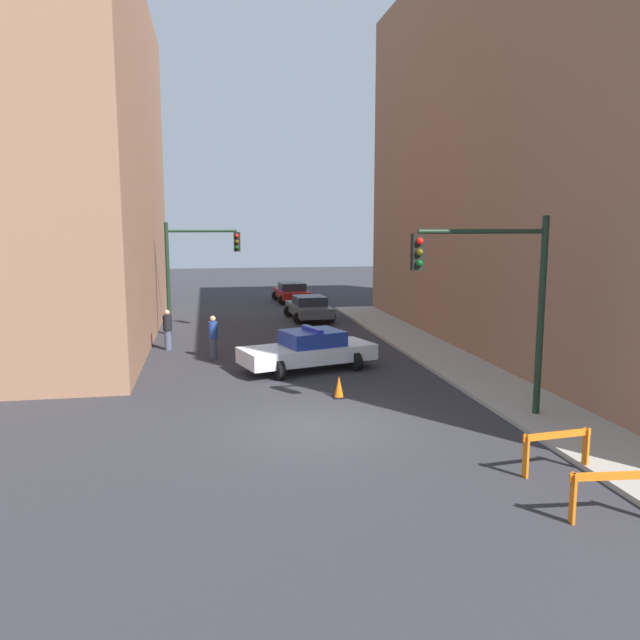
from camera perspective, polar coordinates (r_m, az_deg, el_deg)
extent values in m
plane|color=#2D2D33|center=(15.99, -0.30, -9.84)|extent=(120.00, 120.00, 0.00)
cube|color=#9E998E|center=(18.06, 19.66, -7.97)|extent=(2.40, 44.00, 0.12)
cube|color=#93664C|center=(28.16, 25.32, 14.42)|extent=(12.00, 28.00, 16.58)
cylinder|color=black|center=(17.20, 19.54, 0.30)|extent=(0.18, 0.18, 5.20)
cylinder|color=black|center=(16.26, 14.68, 7.85)|extent=(3.40, 0.12, 0.12)
cube|color=black|center=(15.63, 8.92, 6.17)|extent=(0.30, 0.22, 0.90)
sphere|color=red|center=(15.49, 9.12, 7.14)|extent=(0.18, 0.18, 0.18)
sphere|color=#4C3D0C|center=(15.49, 9.10, 6.14)|extent=(0.18, 0.18, 0.18)
sphere|color=#0C4219|center=(15.51, 9.07, 5.14)|extent=(0.18, 0.18, 0.18)
cylinder|color=black|center=(29.67, -13.73, 3.65)|extent=(0.18, 0.18, 5.20)
cylinder|color=black|center=(29.51, -10.75, 7.99)|extent=(3.20, 0.12, 0.12)
cube|color=black|center=(29.56, -7.60, 7.10)|extent=(0.30, 0.22, 0.90)
sphere|color=red|center=(29.41, -7.60, 7.62)|extent=(0.18, 0.18, 0.18)
sphere|color=#4C3D0C|center=(29.41, -7.59, 7.09)|extent=(0.18, 0.18, 0.18)
sphere|color=#0C4219|center=(29.42, -7.58, 6.57)|extent=(0.18, 0.18, 0.18)
cube|color=white|center=(21.99, -1.14, -3.06)|extent=(5.03, 3.12, 0.55)
cube|color=navy|center=(21.97, -0.71, -1.64)|extent=(2.36, 2.12, 0.52)
cylinder|color=black|center=(20.70, -3.76, -4.59)|extent=(0.40, 0.70, 0.66)
cylinder|color=black|center=(22.24, -5.49, -3.68)|extent=(0.40, 0.70, 0.66)
cylinder|color=black|center=(21.98, 3.26, -3.81)|extent=(0.40, 0.70, 0.66)
cylinder|color=black|center=(23.43, 1.16, -3.01)|extent=(0.40, 0.70, 0.66)
cube|color=#2633BF|center=(21.91, -0.71, -0.82)|extent=(0.59, 1.38, 0.12)
cube|color=#474C51|center=(33.67, -1.02, 0.99)|extent=(2.04, 4.40, 0.52)
cube|color=#232833|center=(33.44, -0.96, 1.80)|extent=(1.68, 1.89, 0.48)
cylinder|color=black|center=(34.83, -2.83, 0.81)|extent=(0.63, 0.26, 0.62)
cylinder|color=black|center=(35.18, -0.18, 0.90)|extent=(0.63, 0.26, 0.62)
cylinder|color=black|center=(32.24, -1.94, 0.18)|extent=(0.63, 0.26, 0.62)
cylinder|color=black|center=(32.62, 0.91, 0.28)|extent=(0.63, 0.26, 0.62)
cube|color=maroon|center=(41.42, -2.61, 2.43)|extent=(1.98, 4.37, 0.52)
cube|color=#232833|center=(41.20, -2.57, 3.09)|extent=(1.66, 1.87, 0.48)
cylinder|color=black|center=(42.62, -4.02, 2.24)|extent=(0.63, 0.25, 0.62)
cylinder|color=black|center=(42.90, -1.83, 2.30)|extent=(0.63, 0.25, 0.62)
cylinder|color=black|center=(40.01, -3.44, 1.83)|extent=(0.63, 0.25, 0.62)
cylinder|color=black|center=(40.31, -1.11, 1.89)|extent=(0.63, 0.25, 0.62)
cylinder|color=#474C66|center=(24.24, -9.71, -2.54)|extent=(0.39, 0.39, 0.82)
cylinder|color=navy|center=(24.11, -9.76, -0.87)|extent=(0.50, 0.50, 0.62)
sphere|color=tan|center=(24.05, -9.78, 0.12)|extent=(0.30, 0.30, 0.22)
cylinder|color=#474C66|center=(26.30, -13.73, -1.79)|extent=(0.38, 0.38, 0.82)
cylinder|color=black|center=(26.18, -13.78, -0.24)|extent=(0.48, 0.48, 0.62)
sphere|color=tan|center=(26.12, -13.82, 0.67)|extent=(0.30, 0.30, 0.22)
cube|color=orange|center=(12.09, 25.34, -12.75)|extent=(1.60, 0.20, 0.14)
cube|color=orange|center=(11.90, 22.12, -14.88)|extent=(0.06, 0.16, 0.90)
cube|color=orange|center=(13.84, 20.88, -9.78)|extent=(1.60, 0.21, 0.14)
cube|color=orange|center=(13.55, 18.30, -11.74)|extent=(0.07, 0.16, 0.90)
cube|color=orange|center=(14.39, 23.12, -10.80)|extent=(0.07, 0.16, 0.90)
cube|color=black|center=(18.67, 1.74, -7.05)|extent=(0.36, 0.36, 0.04)
cone|color=#F2600C|center=(18.58, 1.74, -6.08)|extent=(0.28, 0.28, 0.62)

